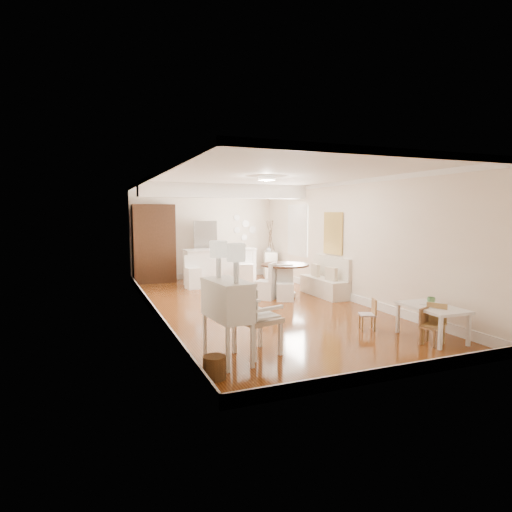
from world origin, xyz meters
TOP-DOWN VIEW (x-y plane):
  - room at (0.04, 0.32)m, footprint 9.00×9.04m
  - secretary_bureau at (-1.70, -3.08)m, footprint 0.99×1.00m
  - gustavian_armchair at (-1.21, -2.96)m, footprint 0.76×0.76m
  - wicker_basket at (-2.05, -3.63)m, footprint 0.36×0.36m
  - kids_table at (1.70, -3.33)m, footprint 0.70×1.12m
  - kids_chair_a at (1.53, -3.56)m, footprint 0.42×0.42m
  - kids_chair_b at (1.08, -2.48)m, footprint 0.35×0.35m
  - kids_chair_c at (1.46, -3.58)m, footprint 0.36×0.36m
  - banquette at (1.99, 0.50)m, footprint 0.52×1.60m
  - dining_table at (1.05, 0.79)m, footprint 1.38×1.38m
  - slip_chair_near at (0.84, 0.35)m, footprint 0.52×0.53m
  - slip_chair_far at (0.48, 0.66)m, footprint 0.60×0.60m
  - breakfast_counter at (0.10, 3.10)m, footprint 2.05×0.65m
  - bar_stool_left at (-0.79, 2.68)m, footprint 0.41×0.41m
  - bar_stool_right at (0.78, 2.74)m, footprint 0.50×0.50m
  - pantry_cabinet at (-1.60, 4.18)m, footprint 1.20×0.60m
  - fridge at (0.30, 4.15)m, footprint 0.75×0.65m
  - sideboard at (2.00, 3.83)m, footprint 0.64×0.94m
  - pencil_cup at (1.85, -3.16)m, footprint 0.14×0.14m
  - branch_vase at (1.97, 3.86)m, footprint 0.21×0.21m

SIDE VIEW (x-z plane):
  - wicker_basket at x=-2.05m, z-range 0.00..0.29m
  - kids_table at x=1.70m, z-range 0.00..0.55m
  - kids_chair_b at x=1.08m, z-range 0.00..0.56m
  - kids_chair_c at x=1.46m, z-range 0.00..0.58m
  - kids_chair_a at x=1.53m, z-range 0.00..0.64m
  - dining_table at x=1.05m, z-range 0.00..0.80m
  - sideboard at x=2.00m, z-range 0.00..0.82m
  - slip_chair_near at x=0.84m, z-range 0.00..0.83m
  - slip_chair_far at x=0.48m, z-range 0.00..0.88m
  - bar_stool_left at x=-0.79m, z-range 0.00..0.91m
  - bar_stool_right at x=0.78m, z-range 0.00..0.96m
  - banquette at x=1.99m, z-range 0.00..0.98m
  - breakfast_counter at x=0.10m, z-range 0.00..1.03m
  - gustavian_armchair at x=-1.21m, z-range 0.00..1.07m
  - secretary_bureau at x=-1.70m, z-range 0.00..1.14m
  - pencil_cup at x=1.85m, z-range 0.55..0.65m
  - fridge at x=0.30m, z-range 0.00..1.80m
  - branch_vase at x=1.97m, z-range 0.82..1.00m
  - pantry_cabinet at x=-1.60m, z-range 0.00..2.30m
  - room at x=0.04m, z-range 0.57..3.39m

